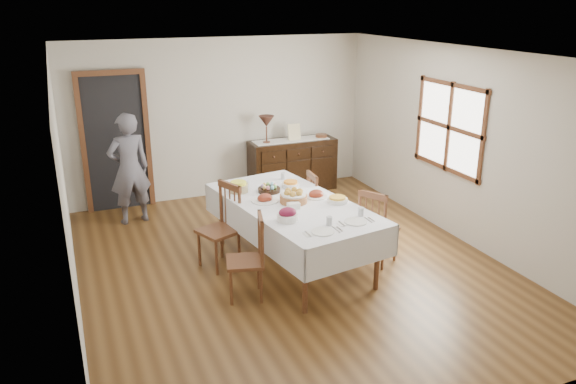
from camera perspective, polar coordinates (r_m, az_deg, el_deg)
name	(u,v)px	position (r m, az deg, el deg)	size (l,w,h in m)	color
ground	(291,266)	(7.09, 0.31, -7.52)	(6.00, 6.00, 0.00)	brown
room_shell	(267,132)	(6.85, -2.16, 6.13)	(5.02, 6.02, 2.65)	white
dining_table	(293,210)	(6.83, 0.47, -1.82)	(1.61, 2.60, 0.84)	white
chair_left_near	(249,257)	(6.22, -3.95, -6.58)	(0.49, 0.49, 0.97)	brown
chair_left_far	(222,225)	(6.97, -6.74, -3.37)	(0.57, 0.57, 1.05)	brown
chair_right_near	(376,227)	(7.05, 8.98, -3.49)	(0.56, 0.56, 0.98)	brown
chair_right_far	(321,206)	(7.71, 3.34, -1.38)	(0.43, 0.43, 0.95)	brown
sideboard	(292,165)	(9.69, 0.45, 2.75)	(1.49, 0.54, 0.89)	black
person	(129,165)	(8.47, -15.86, 2.64)	(0.55, 0.35, 1.76)	#5D5B67
bread_basket	(293,197)	(6.78, 0.56, -0.51)	(0.33, 0.33, 0.17)	#965D34
egg_basket	(269,189)	(7.16, -1.94, 0.31)	(0.29, 0.29, 0.11)	black
ham_platter_a	(265,199)	(6.84, -2.36, -0.71)	(0.33, 0.33, 0.11)	white
ham_platter_b	(316,195)	(6.98, 2.87, -0.28)	(0.28, 0.28, 0.11)	white
beet_bowl	(288,215)	(6.23, -0.05, -2.36)	(0.24, 0.24, 0.15)	white
carrot_bowl	(291,184)	(7.33, 0.27, 0.78)	(0.23, 0.23, 0.09)	white
pineapple_bowl	(238,187)	(7.18, -5.06, 0.51)	(0.25, 0.25, 0.14)	tan
casserole_dish	(337,200)	(6.82, 5.04, -0.78)	(0.25, 0.25, 0.07)	white
butter_dish	(294,206)	(6.59, 0.57, -1.39)	(0.15, 0.11, 0.07)	white
setting_left	(324,228)	(6.01, 3.73, -3.67)	(0.44, 0.31, 0.10)	white
setting_right	(357,218)	(6.30, 7.02, -2.67)	(0.44, 0.31, 0.10)	white
glass_far_a	(247,185)	(7.26, -4.19, 0.69)	(0.07, 0.07, 0.11)	silver
glass_far_b	(283,176)	(7.65, -0.50, 1.63)	(0.06, 0.06, 0.09)	silver
runner	(291,140)	(9.56, 0.31, 5.31)	(1.30, 0.35, 0.01)	white
table_lamp	(266,122)	(9.29, -2.21, 7.11)	(0.26, 0.26, 0.46)	brown
picture_frame	(294,132)	(9.52, 0.64, 6.09)	(0.22, 0.08, 0.28)	beige
deco_bowl	(321,136)	(9.76, 3.39, 5.72)	(0.20, 0.20, 0.06)	brown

